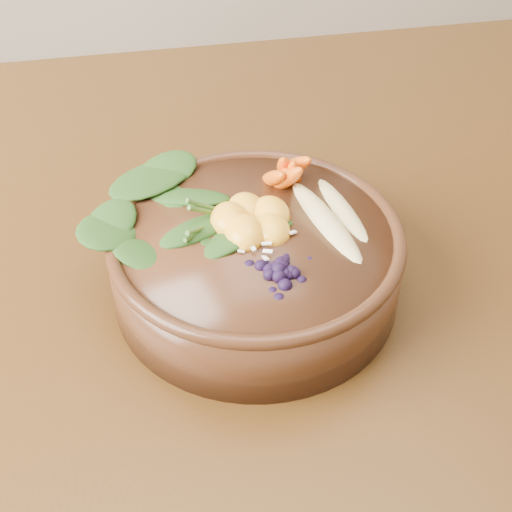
% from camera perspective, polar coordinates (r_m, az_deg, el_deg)
% --- Properties ---
extents(dining_table, '(1.60, 0.90, 0.75)m').
position_cam_1_polar(dining_table, '(0.91, 8.25, -0.25)').
color(dining_table, '#331C0C').
rests_on(dining_table, ground).
extents(stoneware_bowl, '(0.32, 0.32, 0.08)m').
position_cam_1_polar(stoneware_bowl, '(0.70, -0.00, -0.61)').
color(stoneware_bowl, '#3F2313').
rests_on(stoneware_bowl, dining_table).
extents(kale_heap, '(0.21, 0.19, 0.04)m').
position_cam_1_polar(kale_heap, '(0.70, -4.95, 5.34)').
color(kale_heap, '#264C18').
rests_on(kale_heap, stoneware_bowl).
extents(carrot_cluster, '(0.07, 0.07, 0.08)m').
position_cam_1_polar(carrot_cluster, '(0.73, 1.97, 8.64)').
color(carrot_cluster, orange).
rests_on(carrot_cluster, stoneware_bowl).
extents(banana_halves, '(0.08, 0.16, 0.03)m').
position_cam_1_polar(banana_halves, '(0.70, 6.33, 4.17)').
color(banana_halves, '#E0CC84').
rests_on(banana_halves, stoneware_bowl).
extents(mandarin_cluster, '(0.09, 0.10, 0.03)m').
position_cam_1_polar(mandarin_cluster, '(0.68, -0.30, 3.73)').
color(mandarin_cluster, '#FFAA23').
rests_on(mandarin_cluster, stoneware_bowl).
extents(blueberry_pile, '(0.14, 0.11, 0.04)m').
position_cam_1_polar(blueberry_pile, '(0.62, 1.93, -0.07)').
color(blueberry_pile, black).
rests_on(blueberry_pile, stoneware_bowl).
extents(coconut_flakes, '(0.10, 0.08, 0.01)m').
position_cam_1_polar(coconut_flakes, '(0.66, 0.69, 1.05)').
color(coconut_flakes, white).
rests_on(coconut_flakes, stoneware_bowl).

